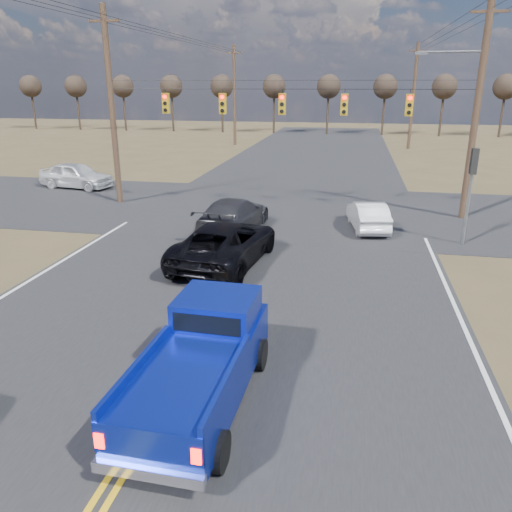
% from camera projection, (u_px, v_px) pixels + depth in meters
% --- Properties ---
extents(ground, '(160.00, 160.00, 0.00)m').
position_uv_depth(ground, '(144.00, 433.00, 9.42)').
color(ground, brown).
rests_on(ground, ground).
extents(road_main, '(14.00, 120.00, 0.02)m').
position_uv_depth(road_main, '(250.00, 260.00, 18.70)').
color(road_main, '#28282B').
rests_on(road_main, ground).
extents(road_cross, '(120.00, 12.00, 0.02)m').
position_uv_depth(road_cross, '(280.00, 210.00, 26.12)').
color(road_cross, '#28282B').
rests_on(road_cross, ground).
extents(signal_gantry, '(19.60, 4.83, 10.00)m').
position_uv_depth(signal_gantry, '(292.00, 109.00, 24.18)').
color(signal_gantry, '#473323').
rests_on(signal_gantry, ground).
extents(utility_poles, '(19.60, 58.32, 10.00)m').
position_uv_depth(utility_poles, '(279.00, 107.00, 23.48)').
color(utility_poles, '#473323').
rests_on(utility_poles, ground).
extents(treeline, '(87.00, 117.80, 7.40)m').
position_uv_depth(treeline, '(302.00, 92.00, 32.57)').
color(treeline, '#33261C').
rests_on(treeline, ground).
extents(pickup_truck, '(2.14, 5.10, 1.89)m').
position_uv_depth(pickup_truck, '(202.00, 362.00, 10.11)').
color(pickup_truck, black).
rests_on(pickup_truck, ground).
extents(black_suv, '(3.26, 5.92, 1.57)m').
position_uv_depth(black_suv, '(225.00, 243.00, 18.09)').
color(black_suv, black).
rests_on(black_suv, ground).
extents(white_car_queue, '(1.98, 4.06, 1.28)m').
position_uv_depth(white_car_queue, '(368.00, 215.00, 22.45)').
color(white_car_queue, white).
rests_on(white_car_queue, ground).
extents(dgrey_car_queue, '(2.60, 5.40, 1.52)m').
position_uv_depth(dgrey_car_queue, '(233.00, 215.00, 21.98)').
color(dgrey_car_queue, '#313136').
rests_on(dgrey_car_queue, ground).
extents(cross_car_west, '(2.63, 4.96, 1.61)m').
position_uv_depth(cross_car_west, '(76.00, 175.00, 31.28)').
color(cross_car_west, white).
rests_on(cross_car_west, ground).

